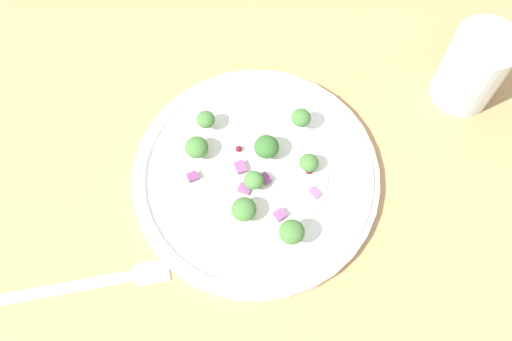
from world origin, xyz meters
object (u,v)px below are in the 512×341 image
at_px(broccoli_floret_2, 206,120).
at_px(fork, 92,283).
at_px(broccoli_floret_1, 292,232).
at_px(broccoli_floret_0, 301,118).
at_px(plate, 256,177).
at_px(water_glass, 473,68).

height_order(broccoli_floret_2, fork, broccoli_floret_2).
xyz_separation_m(broccoli_floret_1, broccoli_floret_2, (-0.03, 0.16, -0.00)).
bearing_deg(broccoli_floret_0, fork, -166.99).
xyz_separation_m(plate, broccoli_floret_1, (0.00, -0.08, 0.03)).
relative_size(plate, broccoli_floret_1, 10.16).
relative_size(broccoli_floret_2, water_glass, 0.21).
xyz_separation_m(broccoli_floret_2, water_glass, (0.29, -0.08, 0.02)).
height_order(plate, broccoli_floret_1, broccoli_floret_1).
bearing_deg(broccoli_floret_2, plate, -72.65).
distance_m(broccoli_floret_0, broccoli_floret_2, 0.11).
bearing_deg(water_glass, broccoli_floret_0, 169.55).
bearing_deg(water_glass, fork, -176.66).
bearing_deg(plate, broccoli_floret_0, 24.72).
bearing_deg(broccoli_floret_0, water_glass, -10.45).
bearing_deg(broccoli_floret_2, broccoli_floret_1, -80.82).
bearing_deg(water_glass, broccoli_floret_2, 164.47).
xyz_separation_m(plate, broccoli_floret_2, (-0.02, 0.08, 0.02)).
xyz_separation_m(broccoli_floret_1, water_glass, (0.27, 0.08, 0.02)).
bearing_deg(fork, broccoli_floret_0, 13.01).
xyz_separation_m(plate, fork, (-0.21, -0.03, -0.01)).
distance_m(broccoli_floret_2, water_glass, 0.30).
relative_size(plate, water_glass, 2.67).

